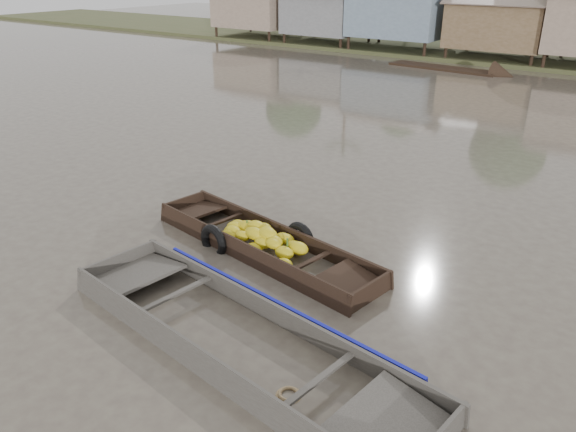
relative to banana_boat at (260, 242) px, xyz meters
The scene contains 3 objects.
ground 0.53m from the banana_boat, 88.24° to the right, with size 120.00×120.00×0.00m, color #4F453D.
banana_boat is the anchor object (origin of this frame).
viewer_boat 3.42m from the banana_boat, 57.28° to the right, with size 7.33×2.73×0.58m.
Camera 1 is at (6.84, -8.00, 5.73)m, focal length 35.00 mm.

